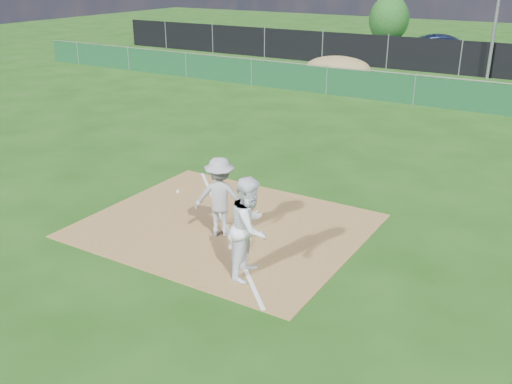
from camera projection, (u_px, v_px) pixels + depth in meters
ground at (370, 133)px, 20.00m from camera, size 90.00×90.00×0.00m
infield_dirt at (225, 226)px, 12.87m from camera, size 6.00×5.00×0.02m
foul_line at (225, 225)px, 12.87m from camera, size 5.01×5.01×0.01m
green_fence at (414, 90)px, 23.74m from camera, size 44.00×0.05×1.20m
dirt_mound at (338, 68)px, 28.93m from camera, size 3.38×2.60×1.17m
black_fence at (461, 58)px, 29.96m from camera, size 46.00×0.04×1.80m
parking_lot at (478, 62)px, 34.25m from camera, size 46.00×9.00×0.01m
first_base at (240, 244)px, 11.93m from camera, size 0.52×0.52×0.08m
play_at_first at (220, 197)px, 12.12m from camera, size 1.91×1.07×1.75m
runner at (250, 227)px, 10.52m from camera, size 0.92×1.09×1.97m
car_left at (370, 44)px, 36.69m from camera, size 4.35×2.82×1.38m
car_mid at (447, 49)px, 33.87m from camera, size 5.03×3.42×1.57m
tree_left at (389, 19)px, 41.34m from camera, size 2.88×2.88×3.41m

